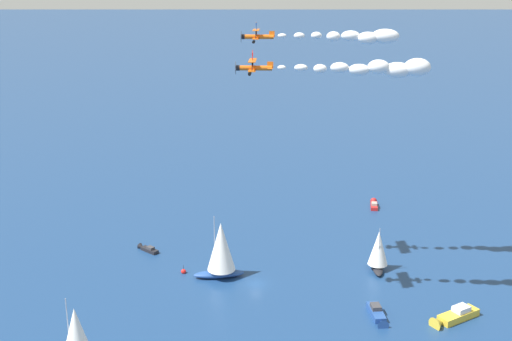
{
  "coord_description": "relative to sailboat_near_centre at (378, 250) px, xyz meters",
  "views": [
    {
      "loc": [
        -82.82,
        -95.33,
        64.31
      ],
      "look_at": [
        0.01,
        -0.0,
        25.06
      ],
      "focal_mm": 46.5,
      "sensor_mm": 36.0,
      "label": 1
    }
  ],
  "objects": [
    {
      "name": "motorboat_ahead",
      "position": [
        30.97,
        26.32,
        -4.11
      ],
      "size": [
        6.53,
        6.01,
        2.05
      ],
      "color": "#B21E1E",
      "rests_on": "ground_plane"
    },
    {
      "name": "sailboat_near_centre",
      "position": [
        0.0,
        0.0,
        0.0
      ],
      "size": [
        7.2,
        7.13,
        10.22
      ],
      "color": "black",
      "rests_on": "ground_plane"
    },
    {
      "name": "smoke_trail_lead",
      "position": [
        -13.49,
        -9.62,
        42.2
      ],
      "size": [
        21.03,
        20.65,
        3.72
      ],
      "color": "white"
    },
    {
      "name": "wingwalker_wingman",
      "position": [
        -19.19,
        18.67,
        48.2
      ],
      "size": [
        1.09,
        1.16,
        1.53
      ],
      "color": "#1E4CB2"
    },
    {
      "name": "motorboat_mid_cluster",
      "position": [
        -32.88,
        42.01,
        -4.2
      ],
      "size": [
        2.39,
        6.11,
        1.73
      ],
      "color": "black",
      "rests_on": "ground_plane"
    },
    {
      "name": "motorboat_inshore",
      "position": [
        -16.46,
        -13.5,
        -4.0
      ],
      "size": [
        6.73,
        8.14,
        2.46
      ],
      "color": "#23478C",
      "rests_on": "ground_plane"
    },
    {
      "name": "biplane_wingman",
      "position": [
        -19.24,
        18.6,
        46.05
      ],
      "size": [
        6.52,
        6.48,
        3.59
      ],
      "color": "orange"
    },
    {
      "name": "biplane_lead",
      "position": [
        -30.54,
        6.6,
        42.24
      ],
      "size": [
        6.52,
        6.48,
        3.59
      ],
      "color": "orange"
    },
    {
      "name": "motorboat_offshore",
      "position": [
        -6.63,
        -23.47,
        -3.82
      ],
      "size": [
        11.11,
        4.44,
        3.14
      ],
      "color": "gold",
      "rests_on": "ground_plane"
    },
    {
      "name": "smoke_trail_wingman",
      "position": [
        -3.71,
        3.87,
        46.04
      ],
      "size": [
        19.31,
        18.09,
        3.17
      ],
      "color": "white"
    },
    {
      "name": "sailboat_trailing",
      "position": [
        -28.22,
        19.76,
        1.77
      ],
      "size": [
        10.8,
        8.75,
        14.09
      ],
      "color": "#23478C",
      "rests_on": "ground_plane"
    },
    {
      "name": "ground_plane",
      "position": [
        -24.69,
        12.41,
        -4.66
      ],
      "size": [
        2000.0,
        2000.0,
        0.0
      ],
      "primitive_type": "plane",
      "color": "navy"
    },
    {
      "name": "marker_buoy",
      "position": [
        -33.28,
        26.66,
        -4.27
      ],
      "size": [
        1.1,
        1.1,
        2.1
      ],
      "color": "red",
      "rests_on": "ground_plane"
    },
    {
      "name": "wingwalker_lead",
      "position": [
        -30.49,
        6.67,
        44.43
      ],
      "size": [
        0.7,
        0.74,
        1.77
      ],
      "color": "red"
    }
  ]
}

